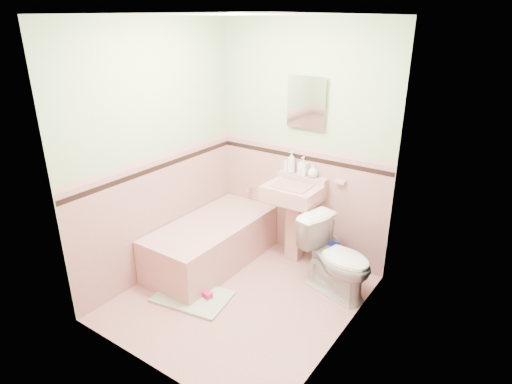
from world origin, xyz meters
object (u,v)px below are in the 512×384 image
Objects in this scene: toilet at (337,258)px; medicine_cabinet at (307,102)px; soap_bottle_left at (292,162)px; bucket at (329,255)px; sink at (292,224)px; shoe at (206,294)px; soap_bottle_right at (313,171)px; bathtub at (212,244)px; soap_bottle_mid at (303,166)px.

medicine_cabinet is at bearing 68.28° from toilet.
bucket is (0.53, -0.05, -0.93)m from soap_bottle_left.
medicine_cabinet is (0.00, 0.21, 1.26)m from sink.
toilet is at bearing -29.92° from soap_bottle_left.
bucket reaches higher than shoe.
toilet is 1.29m from shoe.
soap_bottle_right is at bearing 64.24° from toilet.
sink reaches higher than bathtub.
soap_bottle_right reaches higher than sink.
medicine_cabinet is 0.61× the size of toilet.
sink reaches higher than bucket.
soap_bottle_mid is 0.80× the size of bucket.
medicine_cabinet is 2.22× the size of soap_bottle_mid.
soap_bottle_mid is at bearing 69.82° from toilet.
bathtub is 0.68m from shoe.
soap_bottle_mid reaches higher than shoe.
soap_bottle_mid is 1.03m from toilet.
soap_bottle_right reaches higher than toilet.
sink is 3.80× the size of soap_bottle_left.
bathtub is at bearing -138.48° from soap_bottle_right.
bucket is 1.81× the size of shoe.
soap_bottle_left reaches higher than sink.
toilet is at bearing 54.77° from shoe.
medicine_cabinet is at bearing 166.18° from soap_bottle_right.
shoe is (-0.31, -1.07, -0.39)m from sink.
bathtub is 1.33m from soap_bottle_right.
soap_bottle_mid is 1.63m from shoe.
bucket is at bearing 47.57° from toilet.
soap_bottle_mid is at bearing 180.00° from soap_bottle_right.
sink is at bearing 82.23° from toilet.
soap_bottle_mid reaches higher than toilet.
soap_bottle_left is at bearing 52.51° from bathtub.
sink is 0.66m from soap_bottle_left.
bathtub is 1.22m from soap_bottle_left.
medicine_cabinet is (0.68, 0.74, 1.47)m from bathtub.
soap_bottle_left is 0.26m from soap_bottle_right.
soap_bottle_mid is (0.01, -0.03, -0.66)m from medicine_cabinet.
toilet is (0.78, -0.45, -0.69)m from soap_bottle_left.
soap_bottle_right is 0.94m from toilet.
soap_bottle_mid reaches higher than bathtub.
medicine_cabinet reaches higher than soap_bottle_left.
shoe is at bearing -97.84° from soap_bottle_left.
toilet is 5.32× the size of shoe.
soap_bottle_mid is 1.00m from bucket.
bathtub is 1.26m from bucket.
shoe is at bearing 144.98° from toilet.
medicine_cabinet is 1.78× the size of bucket.
soap_bottle_right is 0.55× the size of bucket.
soap_bottle_mid is 1.44× the size of soap_bottle_right.
medicine_cabinet is 1.55m from toilet.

